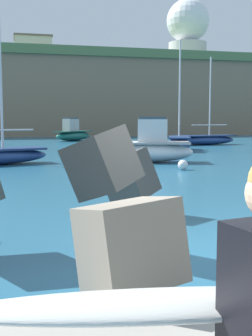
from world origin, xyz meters
name	(u,v)px	position (x,y,z in m)	size (l,w,h in m)	color
ground_plane	(180,261)	(0.00, 0.00, 0.00)	(400.00, 400.00, 0.00)	#235B7A
surfer_with_board	(243,336)	(-1.49, -4.57, 1.28)	(2.12, 1.31, 1.78)	black
boat_near_left	(73,134)	(3.33, 40.16, 0.76)	(4.91, 4.98, 2.40)	#1E6656
boat_near_centre	(179,142)	(8.85, 23.31, 0.58)	(3.11, 5.05, 7.74)	navy
boat_near_right	(146,148)	(4.06, 15.43, 0.74)	(5.26, 3.22, 2.32)	white
boat_mid_left	(205,139)	(13.65, 29.58, 0.50)	(5.94, 2.34, 7.61)	navy
mooring_buoy_inner	(183,165)	(4.58, 11.62, 0.22)	(0.44, 0.44, 0.44)	silver
headland_bluff	(27,98)	(-0.63, 69.59, 5.91)	(82.52, 36.40, 11.78)	#847056
radar_dome	(188,30)	(26.07, 65.08, 17.39)	(7.20, 7.20, 10.68)	silver
station_building_central	(33,51)	(0.69, 74.35, 14.27)	(6.53, 6.48, 4.94)	beige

